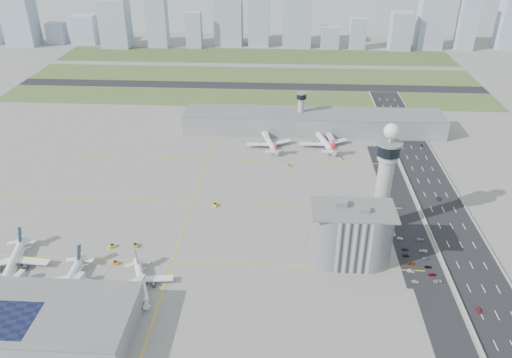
# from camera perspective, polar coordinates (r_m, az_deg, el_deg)

# --- Properties ---
(ground) EXTENTS (1000.00, 1000.00, 0.00)m
(ground) POSITION_cam_1_polar(r_m,az_deg,el_deg) (285.73, -0.41, -6.02)
(ground) COLOR gray
(grass_strip_0) EXTENTS (480.00, 50.00, 0.08)m
(grass_strip_0) POSITION_cam_1_polar(r_m,az_deg,el_deg) (488.59, -1.07, 9.25)
(grass_strip_0) COLOR #47632F
(grass_strip_0) RESTS_ON ground
(grass_strip_1) EXTENTS (480.00, 60.00, 0.08)m
(grass_strip_1) POSITION_cam_1_polar(r_m,az_deg,el_deg) (559.68, -0.49, 11.81)
(grass_strip_1) COLOR #4E632F
(grass_strip_1) RESTS_ON ground
(grass_strip_2) EXTENTS (480.00, 70.00, 0.08)m
(grass_strip_2) POSITION_cam_1_polar(r_m,az_deg,el_deg) (636.50, -0.00, 13.90)
(grass_strip_2) COLOR #425A2B
(grass_strip_2) RESTS_ON ground
(runway) EXTENTS (480.00, 22.00, 0.10)m
(runway) POSITION_cam_1_polar(r_m,az_deg,el_deg) (523.52, -0.76, 10.60)
(runway) COLOR black
(runway) RESTS_ON ground
(highway) EXTENTS (28.00, 500.00, 0.10)m
(highway) POSITION_cam_1_polar(r_m,az_deg,el_deg) (302.10, 22.06, -6.29)
(highway) COLOR black
(highway) RESTS_ON ground
(barrier_left) EXTENTS (0.60, 500.00, 1.20)m
(barrier_left) POSITION_cam_1_polar(r_m,az_deg,el_deg) (297.49, 19.52, -6.22)
(barrier_left) COLOR #9E9E99
(barrier_left) RESTS_ON ground
(barrier_right) EXTENTS (0.60, 500.00, 1.20)m
(barrier_right) POSITION_cam_1_polar(r_m,az_deg,el_deg) (306.70, 24.56, -6.18)
(barrier_right) COLOR #9E9E99
(barrier_right) RESTS_ON ground
(landside_road) EXTENTS (18.00, 260.00, 0.08)m
(landside_road) POSITION_cam_1_polar(r_m,az_deg,el_deg) (286.94, 17.86, -7.45)
(landside_road) COLOR black
(landside_road) RESTS_ON ground
(parking_lot) EXTENTS (20.00, 44.00, 0.10)m
(parking_lot) POSITION_cam_1_polar(r_m,az_deg,el_deg) (277.13, 17.99, -8.90)
(parking_lot) COLOR black
(parking_lot) RESTS_ON ground
(taxiway_line_h_0) EXTENTS (260.00, 0.60, 0.01)m
(taxiway_line_h_0) POSITION_cam_1_polar(r_m,az_deg,el_deg) (267.07, -9.54, -9.31)
(taxiway_line_h_0) COLOR yellow
(taxiway_line_h_0) RESTS_ON ground
(taxiway_line_h_1) EXTENTS (260.00, 0.60, 0.01)m
(taxiway_line_h_1) POSITION_cam_1_polar(r_m,az_deg,el_deg) (315.35, -7.34, -2.62)
(taxiway_line_h_1) COLOR yellow
(taxiway_line_h_1) RESTS_ON ground
(taxiway_line_h_2) EXTENTS (260.00, 0.60, 0.01)m
(taxiway_line_h_2) POSITION_cam_1_polar(r_m,az_deg,el_deg) (367.10, -5.75, 2.24)
(taxiway_line_h_2) COLOR yellow
(taxiway_line_h_2) RESTS_ON ground
(taxiway_line_v) EXTENTS (0.60, 260.00, 0.01)m
(taxiway_line_v) POSITION_cam_1_polar(r_m,az_deg,el_deg) (315.35, -7.34, -2.62)
(taxiway_line_v) COLOR yellow
(taxiway_line_v) RESTS_ON ground
(control_tower) EXTENTS (14.00, 14.00, 64.50)m
(control_tower) POSITION_cam_1_polar(r_m,az_deg,el_deg) (279.67, 14.56, 0.54)
(control_tower) COLOR #ADAAA5
(control_tower) RESTS_ON ground
(secondary_tower) EXTENTS (8.60, 8.60, 31.90)m
(secondary_tower) POSITION_cam_1_polar(r_m,az_deg,el_deg) (410.65, 5.16, 8.07)
(secondary_tower) COLOR #ADAAA5
(secondary_tower) RESTS_ON ground
(admin_building) EXTENTS (42.00, 24.00, 33.50)m
(admin_building) POSITION_cam_1_polar(r_m,az_deg,el_deg) (261.06, 10.80, -6.27)
(admin_building) COLOR #B2B2B7
(admin_building) RESTS_ON ground
(terminal_pier) EXTENTS (210.00, 32.00, 15.80)m
(terminal_pier) POSITION_cam_1_polar(r_m,az_deg,el_deg) (413.21, 6.50, 6.51)
(terminal_pier) COLOR gray
(terminal_pier) RESTS_ON ground
(near_terminal) EXTENTS (84.00, 42.00, 13.00)m
(near_terminal) POSITION_cam_1_polar(r_m,az_deg,el_deg) (241.63, -23.90, -14.67)
(near_terminal) COLOR gray
(near_terminal) RESTS_ON ground
(airplane_near_a) EXTENTS (44.95, 50.01, 12.16)m
(airplane_near_a) POSITION_cam_1_polar(r_m,az_deg,el_deg) (283.58, -26.22, -8.26)
(airplane_near_a) COLOR white
(airplane_near_a) RESTS_ON ground
(airplane_near_b) EXTENTS (36.56, 42.70, 11.73)m
(airplane_near_b) POSITION_cam_1_polar(r_m,az_deg,el_deg) (260.09, -20.85, -10.65)
(airplane_near_b) COLOR white
(airplane_near_b) RESTS_ON ground
(airplane_near_c) EXTENTS (43.11, 46.13, 10.35)m
(airplane_near_c) POSITION_cam_1_polar(r_m,az_deg,el_deg) (250.70, -12.99, -11.13)
(airplane_near_c) COLOR white
(airplane_near_c) RESTS_ON ground
(airplane_far_a) EXTENTS (46.82, 51.18, 11.96)m
(airplane_far_a) POSITION_cam_1_polar(r_m,az_deg,el_deg) (384.85, 1.51, 4.66)
(airplane_far_a) COLOR white
(airplane_far_a) RESTS_ON ground
(airplane_far_b) EXTENTS (49.85, 54.66, 12.86)m
(airplane_far_b) POSITION_cam_1_polar(r_m,az_deg,el_deg) (388.50, 7.77, 4.71)
(airplane_far_b) COLOR white
(airplane_far_b) RESTS_ON ground
(jet_bridge_near_0) EXTENTS (5.39, 14.31, 5.70)m
(jet_bridge_near_0) POSITION_cam_1_polar(r_m,az_deg,el_deg) (268.61, -26.72, -11.50)
(jet_bridge_near_0) COLOR silver
(jet_bridge_near_0) RESTS_ON ground
(jet_bridge_near_1) EXTENTS (5.39, 14.31, 5.70)m
(jet_bridge_near_1) POSITION_cam_1_polar(r_m,az_deg,el_deg) (255.61, -20.73, -12.29)
(jet_bridge_near_1) COLOR silver
(jet_bridge_near_1) RESTS_ON ground
(jet_bridge_near_2) EXTENTS (5.39, 14.31, 5.70)m
(jet_bridge_near_2) POSITION_cam_1_polar(r_m,az_deg,el_deg) (245.60, -14.14, -13.00)
(jet_bridge_near_2) COLOR silver
(jet_bridge_near_2) RESTS_ON ground
(jet_bridge_far_0) EXTENTS (5.39, 14.31, 5.70)m
(jet_bridge_far_0) POSITION_cam_1_polar(r_m,az_deg,el_deg) (399.93, 1.09, 5.14)
(jet_bridge_far_0) COLOR silver
(jet_bridge_far_0) RESTS_ON ground
(jet_bridge_far_1) EXTENTS (5.39, 14.31, 5.70)m
(jet_bridge_far_1) POSITION_cam_1_polar(r_m,az_deg,el_deg) (401.36, 8.27, 4.92)
(jet_bridge_far_1) COLOR silver
(jet_bridge_far_1) RESTS_ON ground
(tug_0) EXTENTS (4.13, 3.93, 1.98)m
(tug_0) POSITION_cam_1_polar(r_m,az_deg,el_deg) (283.90, -16.13, -7.35)
(tug_0) COLOR yellow
(tug_0) RESTS_ON ground
(tug_1) EXTENTS (3.12, 3.96, 2.05)m
(tug_1) POSITION_cam_1_polar(r_m,az_deg,el_deg) (281.11, -13.64, -7.36)
(tug_1) COLOR gold
(tug_1) RESTS_ON ground
(tug_2) EXTENTS (3.27, 2.35, 1.83)m
(tug_2) POSITION_cam_1_polar(r_m,az_deg,el_deg) (271.35, -15.78, -9.19)
(tug_2) COLOR orange
(tug_2) RESTS_ON ground
(tug_3) EXTENTS (3.02, 3.83, 1.98)m
(tug_3) POSITION_cam_1_polar(r_m,az_deg,el_deg) (309.35, -4.71, -2.93)
(tug_3) COLOR gold
(tug_3) RESTS_ON ground
(tug_4) EXTENTS (2.29, 3.08, 1.67)m
(tug_4) POSITION_cam_1_polar(r_m,az_deg,el_deg) (355.48, 3.76, 1.55)
(tug_4) COLOR gold
(tug_4) RESTS_ON ground
(tug_5) EXTENTS (2.12, 2.98, 1.68)m
(tug_5) POSITION_cam_1_polar(r_m,az_deg,el_deg) (370.35, 9.66, 2.35)
(tug_5) COLOR yellow
(tug_5) RESTS_ON ground
(car_lot_0) EXTENTS (3.93, 2.02, 1.28)m
(car_lot_0) POSITION_cam_1_polar(r_m,az_deg,el_deg) (262.45, 17.76, -11.10)
(car_lot_0) COLOR silver
(car_lot_0) RESTS_ON ground
(car_lot_1) EXTENTS (4.11, 2.01, 1.30)m
(car_lot_1) POSITION_cam_1_polar(r_m,az_deg,el_deg) (268.41, 17.29, -10.00)
(car_lot_1) COLOR #B0B0B0
(car_lot_1) RESTS_ON ground
(car_lot_2) EXTENTS (4.11, 2.28, 1.09)m
(car_lot_2) POSITION_cam_1_polar(r_m,az_deg,el_deg) (273.69, 17.28, -9.18)
(car_lot_2) COLOR maroon
(car_lot_2) RESTS_ON ground
(car_lot_3) EXTENTS (3.89, 1.93, 1.09)m
(car_lot_3) POSITION_cam_1_polar(r_m,az_deg,el_deg) (278.38, 16.80, -8.37)
(car_lot_3) COLOR black
(car_lot_3) RESTS_ON ground
(car_lot_4) EXTENTS (3.90, 2.07, 1.26)m
(car_lot_4) POSITION_cam_1_polar(r_m,az_deg,el_deg) (282.84, 16.70, -7.68)
(car_lot_4) COLOR navy
(car_lot_4) RESTS_ON ground
(car_lot_5) EXTENTS (3.54, 1.54, 1.13)m
(car_lot_5) POSITION_cam_1_polar(r_m,az_deg,el_deg) (290.46, 16.12, -6.54)
(car_lot_5) COLOR #B3B4BD
(car_lot_5) RESTS_ON ground
(car_lot_6) EXTENTS (4.89, 2.78, 1.29)m
(car_lot_6) POSITION_cam_1_polar(r_m,az_deg,el_deg) (266.14, 20.10, -10.92)
(car_lot_6) COLOR #9E9E9E
(car_lot_6) RESTS_ON ground
(car_lot_7) EXTENTS (4.18, 2.17, 1.16)m
(car_lot_7) POSITION_cam_1_polar(r_m,az_deg,el_deg) (269.58, 19.51, -10.25)
(car_lot_7) COLOR maroon
(car_lot_7) RESTS_ON ground
(car_lot_8) EXTENTS (3.54, 1.45, 1.20)m
(car_lot_8) POSITION_cam_1_polar(r_m,az_deg,el_deg) (273.89, 19.08, -9.47)
(car_lot_8) COLOR black
(car_lot_8) RESTS_ON ground
(car_lot_9) EXTENTS (3.45, 1.31, 1.12)m
(car_lot_9) POSITION_cam_1_polar(r_m,az_deg,el_deg) (279.20, 18.86, -8.62)
(car_lot_9) COLOR navy
(car_lot_9) RESTS_ON ground
(car_lot_10) EXTENTS (4.50, 2.09, 1.25)m
(car_lot_10) POSITION_cam_1_polar(r_m,az_deg,el_deg) (284.53, 18.60, -7.78)
(car_lot_10) COLOR silver
(car_lot_10) RESTS_ON ground
(car_lot_11) EXTENTS (4.47, 2.28, 1.24)m
(car_lot_11) POSITION_cam_1_polar(r_m,az_deg,el_deg) (292.79, 18.27, -6.59)
(car_lot_11) COLOR gray
(car_lot_11) RESTS_ON ground
(car_hw_0) EXTENTS (1.69, 3.92, 1.32)m
(car_hw_0) POSITION_cam_1_polar(r_m,az_deg,el_deg) (256.69, 24.13, -13.54)
(car_hw_0) COLOR maroon
(car_hw_0) RESTS_ON ground
(car_hw_1) EXTENTS (1.64, 4.07, 1.32)m
(car_hw_1) POSITION_cam_1_polar(r_m,az_deg,el_deg) (335.53, 20.15, -2.12)
(car_hw_1) COLOR black
(car_hw_1) RESTS_ON ground
(car_hw_2) EXTENTS (2.12, 4.17, 1.13)m
(car_hw_2) POSITION_cam_1_polar(r_m,az_deg,el_deg) (406.31, 18.35, 3.65)
(car_hw_2) COLOR navy
(car_hw_2) RESTS_ON ground
(car_hw_4) EXTENTS (1.72, 3.83, 1.28)m
(car_hw_4) POSITION_cam_1_polar(r_m,az_deg,el_deg) (453.26, 14.82, 6.78)
(car_hw_4) COLOR slate
(car_hw_4) RESTS_ON ground
(skyline_bldg_1) EXTENTS (37.63, 30.10, 65.60)m
(skyline_bldg_1) POSITION_cam_1_polar(r_m,az_deg,el_deg) (749.78, -25.36, 16.13)
(skyline_bldg_1) COLOR #9EADC1
(skyline_bldg_1) RESTS_ON ground
(skyline_bldg_2) EXTENTS (22.81, 18.25, 26.79)m
(skyline_bldg_2) POSITION_cam_1_polar(r_m,az_deg,el_deg) (746.99, -21.82, 15.23)
(skyline_bldg_2) COLOR #9EADC1
(skyline_bldg_2) RESTS_ON ground
(skyline_bldg_3) EXTENTS (32.30, 25.84, 36.93)m
(skyline_bldg_3) POSITION_cam_1_polar(r_m,az_deg,el_deg) (732.02, -19.00, 15.87)
(skyline_bldg_3) COLOR #9EADC1
(skyline_bldg_3) RESTS_ON ground
(skyline_bldg_4) EXTENTS (35.81, 28.65, 60.36)m
(skyline_bldg_4) POSITION_cam_1_polar(r_m,az_deg,el_deg) (698.48, -15.80, 16.75)
(skyline_bldg_4) COLOR #9EADC1
(skyline_bldg_4) RESTS_ON ground
(skyline_bldg_5) EXTENTS (25.49, 20.39, 66.89)m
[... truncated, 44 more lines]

